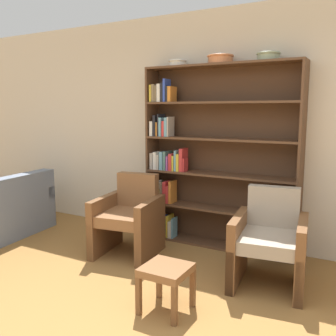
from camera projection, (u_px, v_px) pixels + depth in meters
wall_back at (242, 130)px, 4.32m from camera, size 12.00×0.06×2.75m
bookshelf at (207, 159)px, 4.40m from camera, size 1.82×0.30×2.10m
bowl_olive at (178, 63)px, 4.40m from camera, size 0.22×0.22×0.08m
bowl_stoneware at (221, 59)px, 4.14m from camera, size 0.30×0.30×0.09m
bowl_terracotta at (268, 56)px, 3.88m from camera, size 0.25×0.25×0.08m
armchair_leather at (129, 218)px, 4.18m from camera, size 0.73×0.77×0.88m
armchair_cushioned at (270, 242)px, 3.43m from camera, size 0.72×0.76×0.88m
footstool at (166, 274)px, 2.97m from camera, size 0.36×0.36×0.37m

